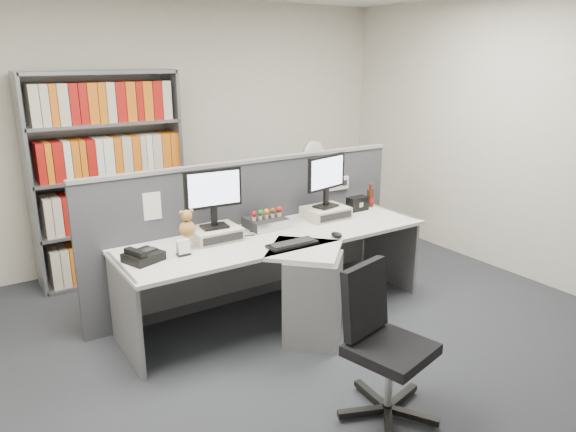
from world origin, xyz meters
TOP-DOWN VIEW (x-y plane):
  - ground at (0.00, 0.00)m, footprint 5.50×5.50m
  - room_shell at (0.00, 0.00)m, footprint 5.04×5.54m
  - partition at (0.00, 1.25)m, footprint 3.00×0.08m
  - desk at (0.00, 0.60)m, footprint 2.60×1.20m
  - monitor_riser_left at (-0.48, 0.98)m, footprint 0.38×0.31m
  - monitor_riser_right at (0.62, 0.98)m, footprint 0.38×0.31m
  - monitor_left at (-0.48, 0.98)m, footprint 0.46×0.16m
  - monitor_right at (0.62, 0.98)m, footprint 0.46×0.19m
  - desktop_pc at (0.02, 1.03)m, footprint 0.32×0.28m
  - figurines at (0.04, 1.02)m, footprint 0.30×0.05m
  - keyboard at (-0.04, 0.53)m, footprint 0.40×0.15m
  - mouse at (0.36, 0.49)m, footprint 0.07×0.11m
  - desk_phone at (-1.12, 0.83)m, footprint 0.30×0.28m
  - desk_calendar at (-0.83, 0.79)m, footprint 0.10×0.07m
  - plush_toy at (-0.75, 0.89)m, footprint 0.12×0.12m
  - speaker at (1.02, 1.01)m, footprint 0.20×0.11m
  - cola_bottle at (1.21, 1.05)m, footprint 0.07×0.07m
  - shelving_unit at (-0.90, 2.44)m, footprint 1.41×0.40m
  - filing_cabinet at (1.20, 1.99)m, footprint 0.45×0.61m
  - desk_fan at (1.20, 1.99)m, footprint 0.31×0.19m
  - office_chair at (-0.16, -0.62)m, footprint 0.61×0.60m

SIDE VIEW (x-z plane):
  - ground at x=0.00m, z-range 0.00..0.00m
  - filing_cabinet at x=1.20m, z-range 0.00..0.70m
  - desk at x=0.00m, z-range 0.10..0.82m
  - office_chair at x=-0.16m, z-range 0.03..0.96m
  - partition at x=0.00m, z-range 0.01..1.29m
  - keyboard at x=-0.04m, z-range 0.72..0.75m
  - mouse at x=0.36m, z-range 0.72..0.76m
  - desk_phone at x=-1.12m, z-range 0.71..0.81m
  - desktop_pc at x=0.02m, z-range 0.72..0.80m
  - monitor_riser_left at x=-0.48m, z-range 0.72..0.82m
  - monitor_riser_right at x=0.62m, z-range 0.72..0.82m
  - desk_calendar at x=-0.83m, z-range 0.71..0.83m
  - speaker at x=1.02m, z-range 0.72..0.85m
  - cola_bottle at x=1.21m, z-range 0.69..0.92m
  - figurines at x=0.04m, z-range 0.81..0.90m
  - plush_toy at x=-0.75m, z-range 0.80..1.02m
  - shelving_unit at x=-0.90m, z-range -0.02..1.98m
  - desk_fan at x=1.20m, z-range 0.77..1.30m
  - monitor_right at x=0.62m, z-range 0.87..1.34m
  - monitor_left at x=-0.48m, z-range 0.87..1.34m
  - room_shell at x=0.00m, z-range 0.43..3.15m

